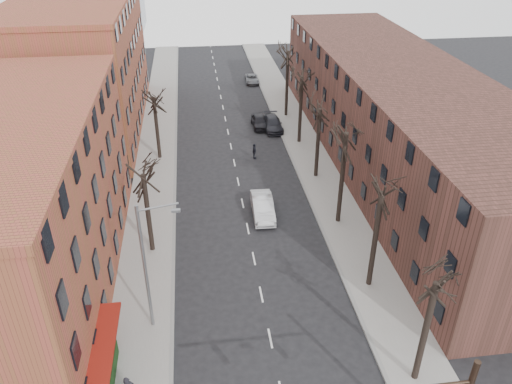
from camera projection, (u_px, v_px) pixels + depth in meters
name	position (u px, v px, depth m)	size (l,w,h in m)	color
sidewalk_left	(157.00, 154.00, 52.87)	(4.00, 90.00, 0.15)	gray
sidewalk_right	(304.00, 146.00, 54.66)	(4.00, 90.00, 0.15)	gray
building_left_near	(8.00, 214.00, 31.87)	(12.00, 26.00, 12.00)	brown
building_left_far	(82.00, 68.00, 56.17)	(12.00, 28.00, 14.00)	brown
building_right	(398.00, 117.00, 48.78)	(12.00, 50.00, 10.00)	#4D2B24
awning_left	(110.00, 382.00, 27.95)	(1.20, 7.00, 0.15)	maroon
tree_right_a	(414.00, 378.00, 28.14)	(5.20, 5.20, 10.00)	black
tree_right_b	(368.00, 285.00, 34.98)	(5.20, 5.20, 10.80)	black
tree_right_c	(338.00, 222.00, 41.82)	(5.20, 5.20, 11.60)	black
tree_right_d	(316.00, 177.00, 48.66)	(5.20, 5.20, 10.00)	black
tree_right_e	(299.00, 143.00, 55.51)	(5.20, 5.20, 10.80)	black
tree_right_f	(286.00, 116.00, 62.35)	(5.20, 5.20, 11.60)	black
tree_left_a	(153.00, 250.00, 38.41)	(5.20, 5.20, 9.50)	black
tree_left_b	(160.00, 158.00, 52.10)	(5.20, 5.20, 9.50)	black
streetlight	(147.00, 263.00, 29.10)	(2.45, 0.22, 9.03)	slate
silver_sedan	(263.00, 207.00, 42.33)	(1.73, 4.95, 1.63)	silver
parked_car_near	(259.00, 121.00, 58.97)	(1.68, 4.18, 1.42)	black
parked_car_mid	(273.00, 124.00, 58.35)	(1.99, 4.90, 1.42)	black
parked_car_far	(252.00, 79.00, 73.43)	(1.87, 4.06, 1.13)	slate
pedestrian_crossing	(254.00, 151.00, 51.63)	(0.98, 0.41, 1.67)	black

